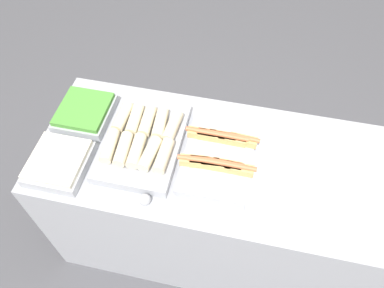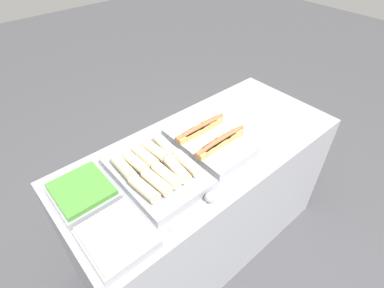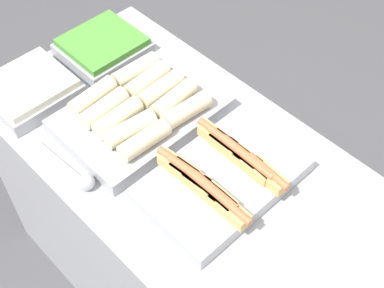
{
  "view_description": "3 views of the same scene",
  "coord_description": "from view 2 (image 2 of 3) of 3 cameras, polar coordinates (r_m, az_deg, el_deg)",
  "views": [
    {
      "loc": [
        0.12,
        -0.98,
        2.33
      ],
      "look_at": [
        -0.09,
        0.0,
        0.97
      ],
      "focal_mm": 35.0,
      "sensor_mm": 36.0,
      "label": 1
    },
    {
      "loc": [
        -0.87,
        -0.9,
        1.99
      ],
      "look_at": [
        -0.09,
        0.0,
        0.97
      ],
      "focal_mm": 28.0,
      "sensor_mm": 36.0,
      "label": 2
    },
    {
      "loc": [
        0.63,
        -0.69,
        2.17
      ],
      "look_at": [
        -0.09,
        0.0,
        0.97
      ],
      "focal_mm": 50.0,
      "sensor_mm": 36.0,
      "label": 3
    }
  ],
  "objects": [
    {
      "name": "tray_side_back",
      "position": [
        1.48,
        -20.1,
        -8.72
      ],
      "size": [
        0.26,
        0.27,
        0.07
      ],
      "color": "#A8AAB2",
      "rests_on": "counter"
    },
    {
      "name": "tray_wraps",
      "position": [
        1.49,
        -6.86,
        -4.92
      ],
      "size": [
        0.35,
        0.51,
        0.11
      ],
      "color": "#A8AAB2",
      "rests_on": "counter"
    },
    {
      "name": "serving_spoon_near",
      "position": [
        1.38,
        2.91,
        -10.56
      ],
      "size": [
        0.26,
        0.05,
        0.05
      ],
      "color": "#B2B5BA",
      "rests_on": "counter"
    },
    {
      "name": "tray_side_front",
      "position": [
        1.29,
        -14.13,
        -16.88
      ],
      "size": [
        0.26,
        0.27,
        0.07
      ],
      "color": "#A8AAB2",
      "rests_on": "counter"
    },
    {
      "name": "ground_plane",
      "position": [
        2.35,
        1.75,
        -17.27
      ],
      "size": [
        12.0,
        12.0,
        0.0
      ],
      "primitive_type": "plane",
      "color": "#4C4C51"
    },
    {
      "name": "tray_hotdogs",
      "position": [
        1.66,
        3.28,
        0.76
      ],
      "size": [
        0.35,
        0.47,
        0.1
      ],
      "color": "#A8AAB2",
      "rests_on": "counter"
    },
    {
      "name": "counter",
      "position": [
        1.99,
        2.01,
        -10.43
      ],
      "size": [
        1.64,
        0.73,
        0.89
      ],
      "color": "#A8AAB2",
      "rests_on": "ground_plane"
    }
  ]
}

